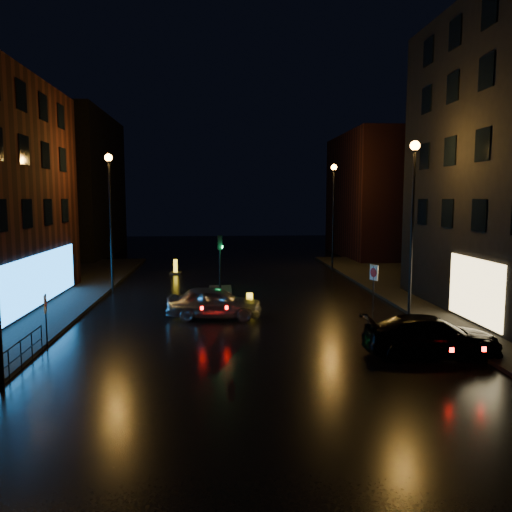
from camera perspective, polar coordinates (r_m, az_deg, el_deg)
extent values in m
plane|color=black|center=(17.83, 0.22, -12.10)|extent=(120.00, 120.00, 0.00)
cube|color=black|center=(29.76, 26.84, -5.06)|extent=(12.00, 44.00, 0.15)
cube|color=black|center=(53.87, -20.45, 7.54)|extent=(8.00, 16.00, 14.00)
cube|color=black|center=(51.52, 14.12, 6.70)|extent=(8.00, 14.00, 12.00)
cylinder|color=black|center=(31.54, -16.27, 3.20)|extent=(0.14, 0.14, 8.00)
cylinder|color=black|center=(31.57, -16.50, 10.47)|extent=(0.20, 0.20, 0.25)
sphere|color=orange|center=(31.58, -16.51, 10.74)|extent=(0.44, 0.44, 0.44)
cylinder|color=black|center=(24.68, 17.38, 2.30)|extent=(0.14, 0.14, 8.00)
cylinder|color=black|center=(24.73, 17.70, 11.58)|extent=(0.20, 0.20, 0.25)
sphere|color=orange|center=(24.74, 17.71, 11.93)|extent=(0.44, 0.44, 0.44)
cylinder|color=black|center=(39.95, 8.80, 4.04)|extent=(0.14, 0.14, 8.00)
cylinder|color=black|center=(39.98, 8.90, 9.78)|extent=(0.20, 0.20, 0.25)
sphere|color=orange|center=(39.99, 8.90, 9.99)|extent=(0.44, 0.44, 0.44)
cube|color=black|center=(31.35, -4.11, -3.83)|extent=(1.40, 2.40, 0.12)
cylinder|color=black|center=(31.14, -4.13, -1.40)|extent=(0.12, 0.12, 2.80)
cube|color=black|center=(30.95, -4.15, 1.53)|extent=(0.28, 0.22, 0.90)
cylinder|color=#0CFF59|center=(30.98, -3.89, 1.02)|extent=(0.05, 0.18, 0.18)
cylinder|color=black|center=(17.80, -26.50, -9.58)|extent=(0.05, 6.00, 0.05)
cylinder|color=black|center=(17.93, -26.42, -11.03)|extent=(0.04, 6.00, 0.04)
cylinder|color=black|center=(17.93, -26.42, -11.03)|extent=(0.04, 0.04, 1.00)
cylinder|color=black|center=(20.62, -23.30, -8.61)|extent=(0.04, 0.04, 1.00)
imported|color=#A9ABB0|center=(24.09, -4.76, -5.29)|extent=(4.66, 2.24, 1.54)
imported|color=black|center=(19.53, 19.41, -8.61)|extent=(5.06, 2.26, 1.44)
cube|color=black|center=(24.97, -0.72, -6.53)|extent=(0.98, 1.32, 0.10)
cube|color=yellow|center=(24.86, -0.73, -5.40)|extent=(0.31, 0.22, 1.01)
cube|color=black|center=(24.86, -0.73, -5.40)|extent=(0.30, 0.07, 0.60)
cube|color=black|center=(38.69, -9.17, -1.92)|extent=(0.87, 1.28, 0.10)
cube|color=gold|center=(38.62, -9.18, -1.16)|extent=(0.30, 0.20, 1.04)
cube|color=black|center=(38.62, -9.18, -1.16)|extent=(0.31, 0.03, 0.62)
cylinder|color=black|center=(20.73, -22.85, -7.05)|extent=(0.06, 0.06, 2.02)
cube|color=white|center=(20.57, -22.95, -5.06)|extent=(0.16, 0.50, 0.69)
cylinder|color=#B20C0C|center=(20.57, -22.87, -5.06)|extent=(0.11, 0.40, 0.40)
cylinder|color=black|center=(25.96, 13.28, -3.69)|extent=(0.06, 0.06, 2.33)
cube|color=silver|center=(25.83, 13.33, -1.84)|extent=(0.27, 0.56, 0.79)
cylinder|color=#B20C0C|center=(25.81, 13.28, -1.85)|extent=(0.20, 0.44, 0.47)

